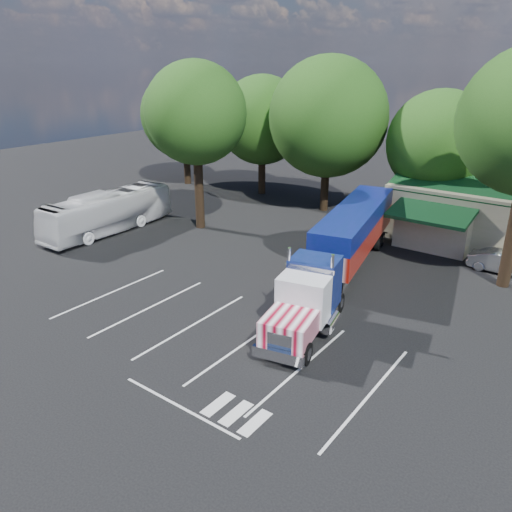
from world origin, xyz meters
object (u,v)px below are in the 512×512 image
Objects in this scene: semi_truck at (344,243)px; woman at (326,289)px; tour_bus at (108,212)px; silver_sedan at (503,263)px; bicycle at (297,280)px.

woman is at bearing -88.59° from semi_truck.
woman is 0.17× the size of tour_bus.
woman is 19.77m from tour_bus.
semi_truck reaches higher than silver_sedan.
semi_truck is 10.38m from silver_sedan.
tour_bus is at bearing 100.35° from woman.
silver_sedan is (26.51, 9.49, -0.89)m from tour_bus.
tour_bus is at bearing 110.05° from silver_sedan.
woman is at bearing -13.71° from bicycle.
bicycle is 0.15× the size of tour_bus.
silver_sedan is (6.77, 10.50, -0.27)m from woman.
tour_bus is 2.73× the size of silver_sedan.
tour_bus reaches higher than silver_sedan.
semi_truck reaches higher than woman.
tour_bus is at bearing 175.84° from semi_truck.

